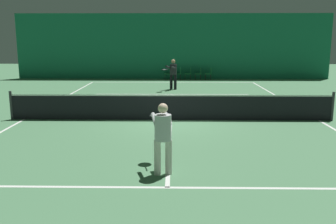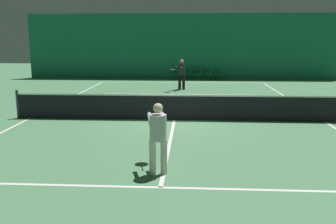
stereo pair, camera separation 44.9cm
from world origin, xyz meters
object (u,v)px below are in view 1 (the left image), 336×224
object	(u,v)px
courtside_chair_1	(179,73)
courtside_chair_3	(199,73)
courtside_chair_0	(169,73)
courtside_chair_4	(209,73)
tennis_net	(171,106)
courtside_chair_2	(189,73)
player_near	(163,133)
player_far	(173,72)

from	to	relation	value
courtside_chair_1	courtside_chair_3	size ratio (longest dim) A/B	1.00
courtside_chair_0	courtside_chair_4	size ratio (longest dim) A/B	1.00
tennis_net	courtside_chair_2	size ratio (longest dim) A/B	14.29
player_near	courtside_chair_1	size ratio (longest dim) A/B	1.93
courtside_chair_1	courtside_chair_2	distance (m)	0.74
courtside_chair_0	player_near	bearing A→B (deg)	0.52
tennis_net	courtside_chair_1	size ratio (longest dim) A/B	14.29
player_near	courtside_chair_4	size ratio (longest dim) A/B	1.93
courtside_chair_2	courtside_chair_3	world-z (taller)	same
player_near	courtside_chair_0	size ratio (longest dim) A/B	1.93
player_far	courtside_chair_4	world-z (taller)	player_far
courtside_chair_0	courtside_chair_4	bearing A→B (deg)	90.00
courtside_chair_3	courtside_chair_0	bearing A→B (deg)	-90.00
courtside_chair_0	courtside_chair_2	bearing A→B (deg)	90.00
courtside_chair_1	courtside_chair_4	world-z (taller)	same
tennis_net	courtside_chair_1	world-z (taller)	tennis_net
player_near	courtside_chair_4	xyz separation A→B (m)	(2.77, 19.26, -0.46)
courtside_chair_1	courtside_chair_3	bearing A→B (deg)	90.00
tennis_net	courtside_chair_4	size ratio (longest dim) A/B	14.29
player_far	courtside_chair_1	xyz separation A→B (m)	(0.40, 5.30, -0.54)
courtside_chair_4	courtside_chair_1	bearing A→B (deg)	-90.00
player_far	player_near	bearing A→B (deg)	28.21
courtside_chair_4	courtside_chair_2	bearing A→B (deg)	-90.00
tennis_net	courtside_chair_0	size ratio (longest dim) A/B	14.29
courtside_chair_0	courtside_chair_2	distance (m)	1.47
courtside_chair_2	player_far	bearing A→B (deg)	-12.13
tennis_net	courtside_chair_3	bearing A→B (deg)	82.02
player_near	courtside_chair_3	bearing A→B (deg)	-17.46
courtside_chair_1	tennis_net	bearing A→B (deg)	-1.86
courtside_chair_0	courtside_chair_1	distance (m)	0.74
player_near	player_far	world-z (taller)	player_far
courtside_chair_0	courtside_chair_3	world-z (taller)	same
tennis_net	courtside_chair_1	bearing A→B (deg)	88.14
player_near	courtside_chair_1	xyz separation A→B (m)	(0.56, 19.26, -0.46)
player_near	courtside_chair_4	world-z (taller)	player_near
courtside_chair_0	courtside_chair_4	xyz separation A→B (m)	(2.95, 0.00, 0.00)
player_near	courtside_chair_4	bearing A→B (deg)	-19.61
tennis_net	courtside_chair_4	distance (m)	13.92
courtside_chair_2	courtside_chair_4	xyz separation A→B (m)	(1.47, 0.00, 0.00)
courtside_chair_0	courtside_chair_1	xyz separation A→B (m)	(0.74, 0.00, 0.00)
player_near	courtside_chair_2	bearing A→B (deg)	-15.28
tennis_net	courtside_chair_1	distance (m)	13.67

